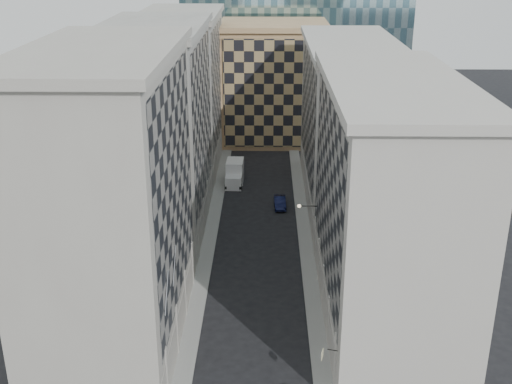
# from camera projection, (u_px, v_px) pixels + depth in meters

# --- Properties ---
(sidewalk_west) EXTENTS (1.50, 100.00, 0.15)m
(sidewalk_west) POSITION_uv_depth(u_px,v_px,m) (210.00, 235.00, 71.20)
(sidewalk_west) COLOR gray
(sidewalk_west) RESTS_ON ground
(sidewalk_east) EXTENTS (1.50, 100.00, 0.15)m
(sidewalk_east) POSITION_uv_depth(u_px,v_px,m) (305.00, 236.00, 71.03)
(sidewalk_east) COLOR gray
(sidewalk_east) RESTS_ON ground
(bldg_left_a) EXTENTS (10.80, 22.80, 23.70)m
(bldg_left_a) POSITION_uv_depth(u_px,v_px,m) (113.00, 203.00, 49.30)
(bldg_left_a) COLOR #A39C92
(bldg_left_a) RESTS_ON ground
(bldg_left_b) EXTENTS (10.80, 22.80, 22.70)m
(bldg_left_b) POSITION_uv_depth(u_px,v_px,m) (158.00, 130.00, 69.96)
(bldg_left_b) COLOR gray
(bldg_left_b) RESTS_ON ground
(bldg_left_c) EXTENTS (10.80, 22.80, 21.70)m
(bldg_left_c) POSITION_uv_depth(u_px,v_px,m) (183.00, 91.00, 90.61)
(bldg_left_c) COLOR #A39C92
(bldg_left_c) RESTS_ON ground
(bldg_right_a) EXTENTS (10.80, 26.80, 20.70)m
(bldg_right_a) POSITION_uv_depth(u_px,v_px,m) (386.00, 203.00, 53.24)
(bldg_right_a) COLOR #B4AEA5
(bldg_right_a) RESTS_ON ground
(bldg_right_b) EXTENTS (10.80, 28.80, 19.70)m
(bldg_right_b) POSITION_uv_depth(u_px,v_px,m) (348.00, 122.00, 78.54)
(bldg_right_b) COLOR #B4AEA5
(bldg_right_b) RESTS_ON ground
(tan_block) EXTENTS (16.80, 14.80, 18.80)m
(tan_block) POSITION_uv_depth(u_px,v_px,m) (273.00, 82.00, 102.92)
(tan_block) COLOR tan
(tan_block) RESTS_ON ground
(flagpoles_left) EXTENTS (0.10, 6.33, 2.33)m
(flagpoles_left) POSITION_uv_depth(u_px,v_px,m) (171.00, 279.00, 45.97)
(flagpoles_left) COLOR gray
(flagpoles_left) RESTS_ON ground
(bracket_lamp) EXTENTS (1.98, 0.36, 0.36)m
(bracket_lamp) POSITION_uv_depth(u_px,v_px,m) (301.00, 206.00, 63.22)
(bracket_lamp) COLOR black
(bracket_lamp) RESTS_ON ground
(box_truck) EXTENTS (2.38, 5.55, 3.01)m
(box_truck) POSITION_uv_depth(u_px,v_px,m) (235.00, 174.00, 86.27)
(box_truck) COLOR white
(box_truck) RESTS_ON ground
(dark_car) EXTENTS (1.52, 4.00, 1.30)m
(dark_car) POSITION_uv_depth(u_px,v_px,m) (280.00, 202.00, 78.68)
(dark_car) COLOR #0F1438
(dark_car) RESTS_ON ground
(shop_sign) EXTENTS (1.16, 0.62, 0.70)m
(shop_sign) POSITION_uv_depth(u_px,v_px,m) (323.00, 354.00, 44.54)
(shop_sign) COLOR black
(shop_sign) RESTS_ON ground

